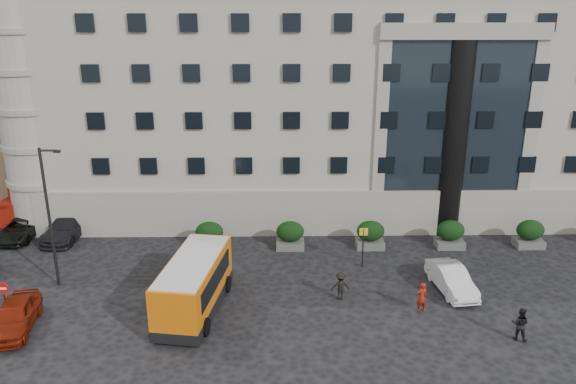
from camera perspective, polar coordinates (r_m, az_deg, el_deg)
name	(u,v)px	position (r m, az deg, el deg)	size (l,w,h in m)	color
ground	(270,311)	(29.77, -1.85, -11.96)	(120.00, 120.00, 0.00)	black
civic_building	(344,79)	(48.29, 5.72, 11.31)	(44.00, 24.00, 18.00)	#A69F92
entrance_column	(453,141)	(38.66, 16.44, 4.99)	(1.80, 1.80, 13.00)	black
apartment_far	(27,42)	(69.42, -25.01, 13.63)	(13.00, 13.00, 22.00)	#7E6849
hedge_a	(210,235)	(36.59, -7.97, -4.38)	(1.80, 1.26, 1.84)	#525250
hedge_b	(290,235)	(36.31, 0.22, -4.38)	(1.80, 1.26, 1.84)	#525250
hedge_c	(370,234)	(36.78, 8.37, -4.28)	(1.80, 1.26, 1.84)	#525250
hedge_d	(450,234)	(37.95, 16.16, -4.11)	(1.80, 1.26, 1.84)	#525250
hedge_e	(530,233)	(39.78, 23.36, -3.88)	(1.80, 1.26, 1.84)	#525250
street_lamp	(50,213)	(33.02, -23.06, -1.96)	(1.16, 0.18, 8.00)	#262628
bus_stop_sign	(363,241)	(33.79, 7.65, -4.91)	(0.50, 0.08, 2.52)	#262628
no_entry_sign	(3,294)	(31.14, -26.94, -9.25)	(0.64, 0.16, 2.32)	#262628
minibus	(194,283)	(29.44, -9.53, -9.10)	(3.38, 7.11, 2.85)	orange
red_truck	(35,199)	(45.13, -24.33, -0.64)	(3.13, 5.68, 2.91)	maroon
parked_car_a	(15,316)	(30.90, -26.00, -11.23)	(1.76, 4.37, 1.49)	maroon
parked_car_c	(67,227)	(40.86, -21.52, -3.33)	(2.09, 5.13, 1.49)	black
parked_car_d	(21,228)	(42.13, -25.48, -3.37)	(2.14, 4.64, 1.29)	black
white_taxi	(451,279)	(32.57, 16.28, -8.50)	(1.48, 4.25, 1.40)	white
pedestrian_a	(422,297)	(30.10, 13.41, -10.35)	(0.60, 0.39, 1.64)	maroon
pedestrian_b	(520,324)	(29.24, 22.50, -12.28)	(0.80, 0.63, 1.65)	black
pedestrian_c	(341,286)	(30.56, 5.36, -9.48)	(1.01, 0.58, 1.57)	black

